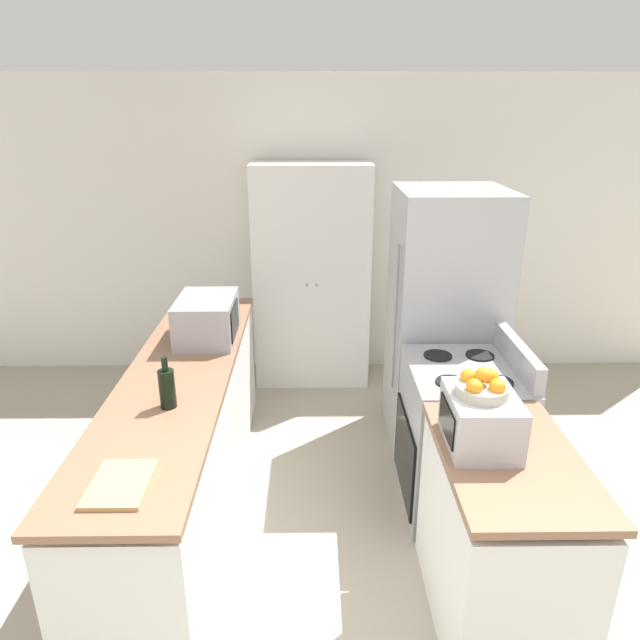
% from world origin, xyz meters
% --- Properties ---
extents(wall_back, '(7.00, 0.06, 2.60)m').
position_xyz_m(wall_back, '(0.00, 3.49, 1.30)').
color(wall_back, silver).
rests_on(wall_back, ground_plane).
extents(counter_left, '(0.60, 2.65, 0.92)m').
position_xyz_m(counter_left, '(-0.82, 1.42, 0.44)').
color(counter_left, silver).
rests_on(counter_left, ground_plane).
extents(counter_right, '(0.60, 0.95, 0.92)m').
position_xyz_m(counter_right, '(0.82, 0.58, 0.44)').
color(counter_right, silver).
rests_on(counter_right, ground_plane).
extents(pantry_cabinet, '(0.98, 0.49, 1.91)m').
position_xyz_m(pantry_cabinet, '(-0.05, 3.21, 0.96)').
color(pantry_cabinet, white).
rests_on(pantry_cabinet, ground_plane).
extents(stove, '(0.66, 0.74, 1.08)m').
position_xyz_m(stove, '(0.84, 1.44, 0.47)').
color(stove, '#9E9EA3').
rests_on(stove, ground_plane).
extents(refrigerator, '(0.75, 0.75, 1.84)m').
position_xyz_m(refrigerator, '(0.88, 2.22, 0.92)').
color(refrigerator, '#A3A3A8').
rests_on(refrigerator, ground_plane).
extents(microwave, '(0.37, 0.50, 0.28)m').
position_xyz_m(microwave, '(-0.73, 1.92, 1.06)').
color(microwave, '#939399').
rests_on(microwave, counter_left).
extents(wine_bottle, '(0.08, 0.08, 0.27)m').
position_xyz_m(wine_bottle, '(-0.78, 1.02, 1.03)').
color(wine_bottle, black).
rests_on(wine_bottle, counter_left).
extents(toaster_oven, '(0.30, 0.37, 0.25)m').
position_xyz_m(toaster_oven, '(0.69, 0.66, 1.04)').
color(toaster_oven, '#B2B2B7').
rests_on(toaster_oven, counter_right).
extents(fruit_bowl, '(0.23, 0.23, 0.13)m').
position_xyz_m(fruit_bowl, '(0.69, 0.67, 1.21)').
color(fruit_bowl, '#B2A893').
rests_on(fruit_bowl, toaster_oven).
extents(cutting_board, '(0.23, 0.31, 0.02)m').
position_xyz_m(cutting_board, '(-0.82, 0.38, 0.93)').
color(cutting_board, tan).
rests_on(cutting_board, counter_left).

